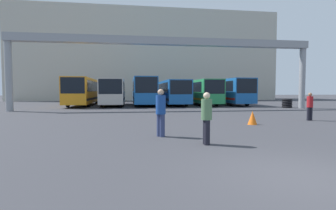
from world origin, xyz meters
The scene contains 14 objects.
ground_plane centered at (0.00, 0.00, 0.00)m, with size 200.00×200.00×0.00m, color #38383D.
building_backdrop centered at (0.00, 48.93, 8.47)m, with size 49.56×12.00×16.93m.
overhead_gantry centered at (0.00, 19.73, 5.70)m, with size 28.45×0.80×6.78m.
bus_slot_0 centered at (-9.14, 28.43, 1.86)m, with size 2.55×12.41×3.23m.
bus_slot_1 centered at (-5.48, 27.35, 1.78)m, with size 2.58×10.26×3.09m.
bus_slot_2 centered at (-1.83, 28.43, 1.92)m, with size 2.54×12.42×3.33m.
bus_slot_3 centered at (1.83, 28.16, 1.73)m, with size 2.60×11.89×3.00m.
bus_slot_4 centered at (5.48, 27.88, 1.78)m, with size 2.48×11.32×3.09m.
bus_slot_5 centered at (9.14, 27.43, 1.86)m, with size 2.57×10.43×3.23m.
pedestrian_mid_right centered at (-2.37, 5.33, 0.99)m, with size 0.39×0.39×1.86m.
pedestrian_far_center centered at (7.21, 9.54, 0.89)m, with size 0.35×0.35×1.68m.
pedestrian_near_center centered at (-1.03, 3.60, 0.93)m, with size 0.36×0.36×1.75m.
traffic_cone centered at (2.90, 8.24, 0.36)m, with size 0.49×0.49×0.72m.
tire_stack centered at (12.89, 20.64, 0.48)m, with size 1.04×1.04×0.96m.
Camera 1 is at (-3.58, -4.81, 1.81)m, focal length 28.00 mm.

